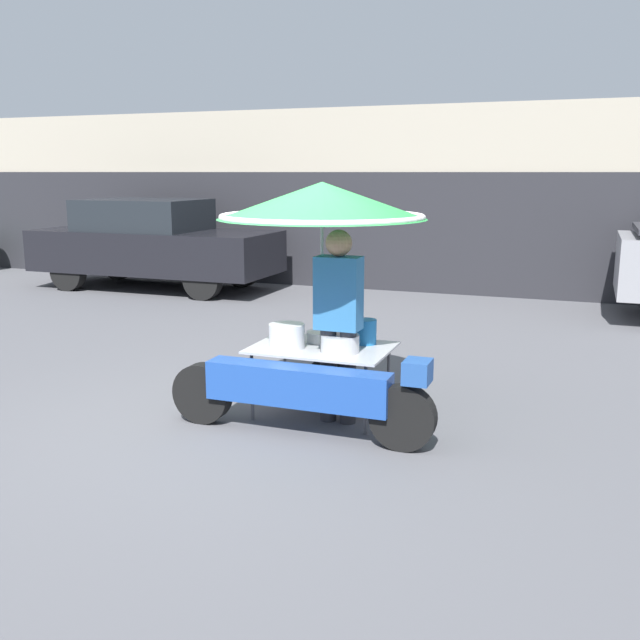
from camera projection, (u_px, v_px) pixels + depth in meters
ground_plane at (235, 429)px, 6.02m from camera, size 36.00×36.00×0.00m
shopfront_building at (439, 199)px, 13.45m from camera, size 28.00×2.06×3.28m
vendor_motorcycle_cart at (320, 240)px, 6.03m from camera, size 2.30×1.79×2.05m
vendor_person at (338, 316)px, 6.03m from camera, size 0.38×0.22×1.67m
parked_car at (153, 243)px, 13.12m from camera, size 4.51×1.76×1.64m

